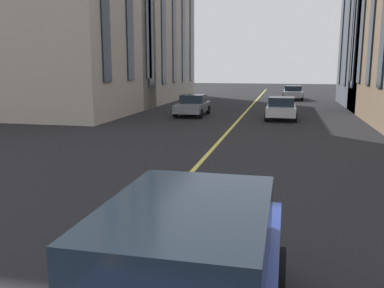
% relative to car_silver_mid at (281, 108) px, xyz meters
% --- Properties ---
extents(lane_centre_line, '(80.00, 0.16, 0.01)m').
position_rel_car_silver_mid_xyz_m(lane_centre_line, '(-6.48, 2.55, -0.70)').
color(lane_centre_line, '#D8C64C').
rests_on(lane_centre_line, ground_plane).
extents(car_silver_mid, '(3.90, 1.89, 1.40)m').
position_rel_car_silver_mid_xyz_m(car_silver_mid, '(0.00, 0.00, 0.00)').
color(car_silver_mid, '#B7BABF').
rests_on(car_silver_mid, ground_plane).
extents(car_blue_trailing, '(4.70, 2.14, 1.88)m').
position_rel_car_silver_mid_xyz_m(car_blue_trailing, '(-22.42, 0.70, 0.27)').
color(car_blue_trailing, navy).
rests_on(car_blue_trailing, ground_plane).
extents(car_silver_far, '(4.40, 1.95, 1.37)m').
position_rel_car_silver_mid_xyz_m(car_silver_far, '(16.12, -0.91, 0.00)').
color(car_silver_far, '#B7BABF').
rests_on(car_silver_far, ground_plane).
extents(car_grey_parked_a, '(3.90, 1.89, 1.40)m').
position_rel_car_silver_mid_xyz_m(car_grey_parked_a, '(0.67, 5.83, 0.00)').
color(car_grey_parked_a, slate).
rests_on(car_grey_parked_a, ground_plane).
extents(building_left_far, '(17.41, 11.68, 12.38)m').
position_rel_car_silver_mid_xyz_m(building_left_far, '(11.47, 15.83, 5.49)').
color(building_left_far, '#A89E8E').
rests_on(building_left_far, ground_plane).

